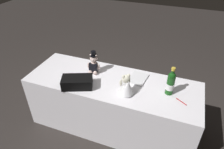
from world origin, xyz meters
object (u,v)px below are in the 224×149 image
Objects in this scene: teddy_bear_bride at (126,86)px; gift_case_black at (77,82)px; signing_pen at (182,102)px; teddy_bear_groom at (94,64)px; champagne_bottle at (171,83)px; guestbook at (138,78)px.

gift_case_black is (0.55, 0.08, -0.04)m from teddy_bear_bride.
teddy_bear_bride is 1.97× the size of signing_pen.
champagne_bottle reaches higher than teddy_bear_groom.
teddy_bear_groom is 0.35m from gift_case_black.
teddy_bear_bride is 0.47m from champagne_bottle.
signing_pen is at bearing -173.12° from teddy_bear_bride.
guestbook is at bearing -99.40° from teddy_bear_bride.
teddy_bear_groom is 0.88× the size of champagne_bottle.
signing_pen is at bearing 162.46° from guestbook.
gift_case_black is at bearing 7.39° from signing_pen.
teddy_bear_bride is 0.33m from guestbook.
teddy_bear_groom is at bearing 11.72° from guestbook.
champagne_bottle reaches higher than teddy_bear_bride.
champagne_bottle is at bearing -165.89° from gift_case_black.
champagne_bottle is (-0.94, 0.09, 0.03)m from teddy_bear_groom.
guestbook is (-0.61, -0.39, -0.05)m from gift_case_black.
teddy_bear_bride is 0.62× the size of gift_case_black.
teddy_bear_bride reaches higher than guestbook.
signing_pen is 0.31× the size of gift_case_black.
teddy_bear_groom is 2.38× the size of signing_pen.
champagne_bottle is 1.02m from gift_case_black.
teddy_bear_bride is 0.73× the size of champagne_bottle.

